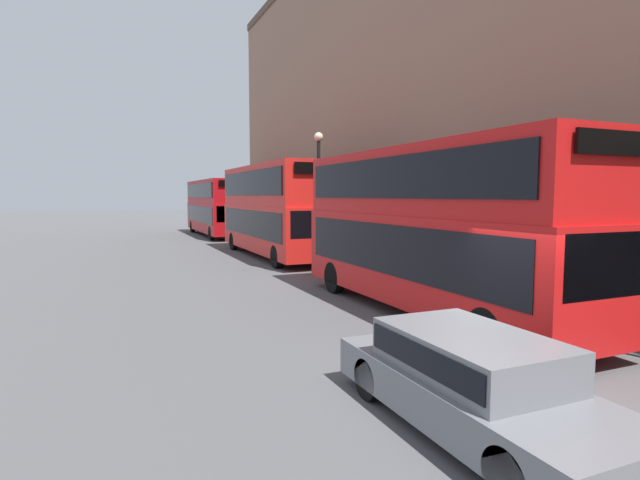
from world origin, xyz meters
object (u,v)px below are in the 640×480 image
(bus_second_in_queue, at_px, (273,207))
(pedestrian, at_px, (415,258))
(bus_third_in_queue, at_px, (215,205))
(bus_leading, at_px, (430,223))
(car_dark_sedan, at_px, (473,379))

(bus_second_in_queue, bearing_deg, pedestrian, -72.11)
(bus_third_in_queue, bearing_deg, bus_leading, -90.00)
(bus_second_in_queue, xyz_separation_m, car_dark_sedan, (-3.40, -19.10, -1.84))
(car_dark_sedan, bearing_deg, bus_third_in_queue, 84.24)
(bus_second_in_queue, distance_m, bus_third_in_queue, 14.60)
(bus_third_in_queue, height_order, pedestrian, bus_third_in_queue)
(bus_third_in_queue, xyz_separation_m, car_dark_sedan, (-3.40, -33.70, -1.67))
(bus_third_in_queue, height_order, car_dark_sedan, bus_third_in_queue)
(bus_second_in_queue, xyz_separation_m, pedestrian, (2.77, -8.57, -1.74))
(bus_third_in_queue, relative_size, car_dark_sedan, 2.52)
(pedestrian, bearing_deg, bus_second_in_queue, 107.89)
(bus_second_in_queue, relative_size, pedestrian, 6.41)
(pedestrian, bearing_deg, car_dark_sedan, -120.36)
(car_dark_sedan, relative_size, pedestrian, 2.63)
(pedestrian, bearing_deg, bus_third_in_queue, 96.81)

